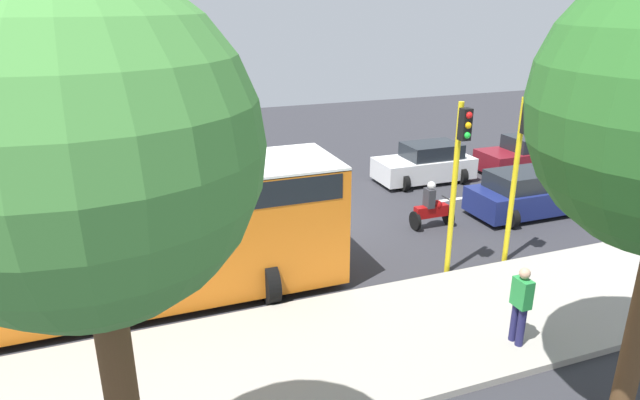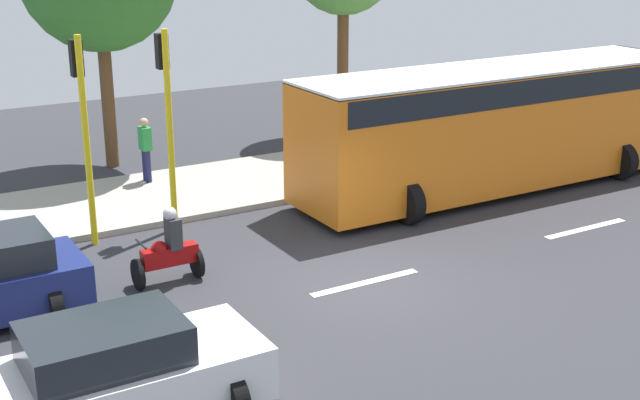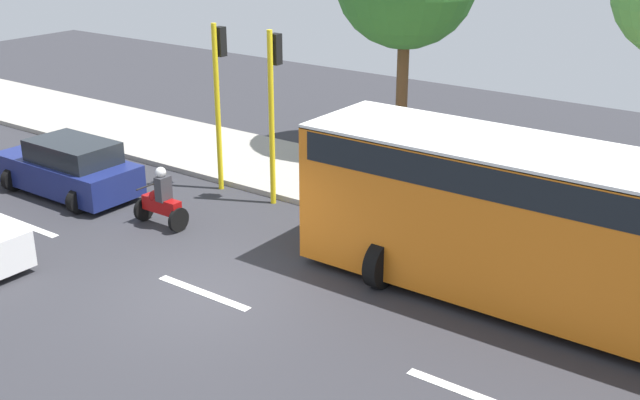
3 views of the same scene
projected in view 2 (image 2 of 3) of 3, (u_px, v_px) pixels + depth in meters
name	position (u px, v px, depth m)	size (l,w,h in m)	color
ground_plane	(365.00, 285.00, 16.77)	(40.00, 60.00, 0.10)	#2D2D33
sidewalk	(217.00, 187.00, 22.45)	(4.00, 60.00, 0.15)	#9E998E
lane_stripe_north	(586.00, 229.00, 19.64)	(0.20, 2.40, 0.01)	white
lane_stripe_mid	(365.00, 283.00, 16.75)	(0.20, 2.40, 0.01)	white
lane_stripe_south	(53.00, 359.00, 13.85)	(0.20, 2.40, 0.01)	white
car_white	(123.00, 374.00, 12.03)	(2.16, 3.83, 1.52)	white
city_bus	(496.00, 119.00, 22.05)	(3.20, 11.00, 3.16)	orange
motorcycle	(169.00, 251.00, 16.59)	(0.60, 1.30, 1.53)	black
pedestrian_near_signal	(146.00, 147.00, 22.40)	(0.40, 0.24, 1.69)	#1E1E4C
traffic_light_corner	(82.00, 110.00, 17.92)	(0.49, 0.24, 4.50)	yellow
traffic_light_midblock	(167.00, 101.00, 18.82)	(0.49, 0.24, 4.50)	yellow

